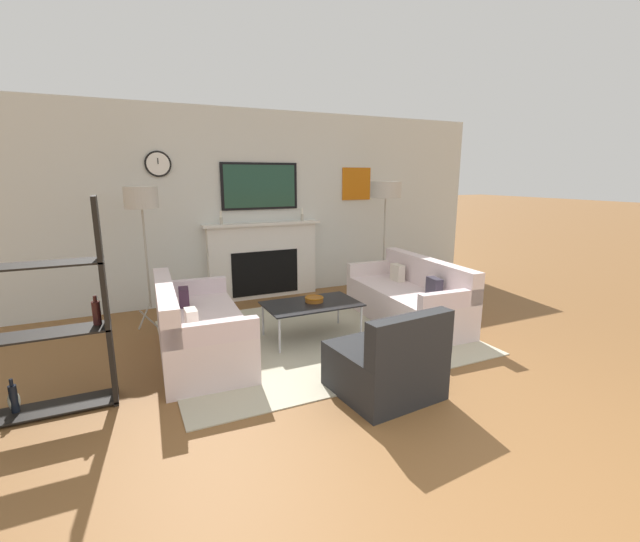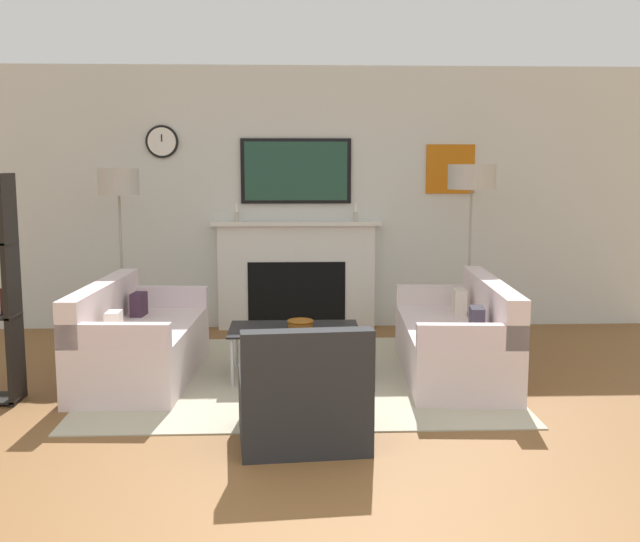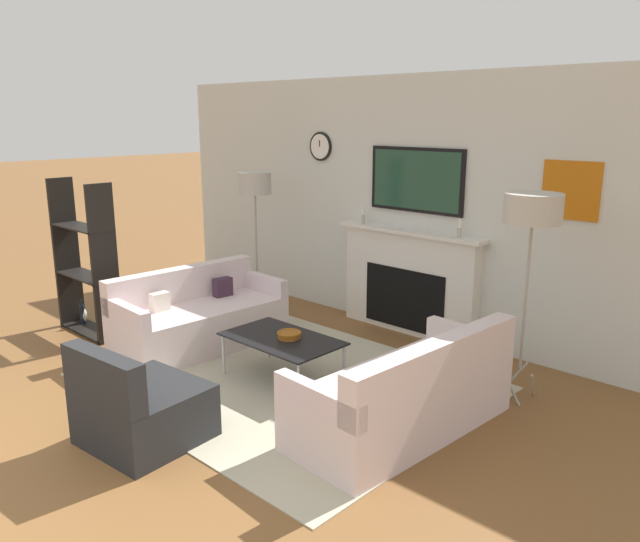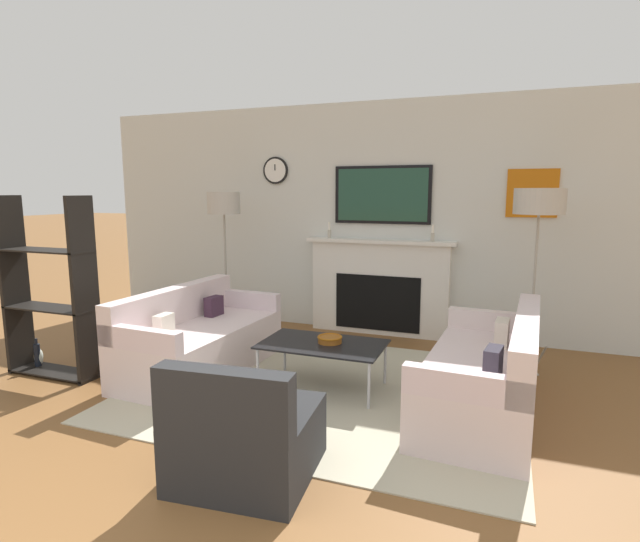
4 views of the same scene
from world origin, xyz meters
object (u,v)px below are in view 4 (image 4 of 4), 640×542
object	(u,v)px
coffee_table	(323,346)
floor_lamp_left	(224,206)
decorative_bowl	(330,339)
armchair	(245,437)
floor_lamp_right	(540,204)
shelf_unit	(49,296)
couch_left	(198,341)
couch_right	(486,377)

from	to	relation	value
coffee_table	floor_lamp_left	distance (m)	2.26
decorative_bowl	armchair	bearing A→B (deg)	-90.32
decorative_bowl	floor_lamp_right	xyz separation A→B (m)	(1.62, 1.07, 1.13)
shelf_unit	couch_left	bearing A→B (deg)	25.26
shelf_unit	decorative_bowl	bearing A→B (deg)	13.43
floor_lamp_left	couch_right	bearing A→B (deg)	-20.74
coffee_table	floor_lamp_left	xyz separation A→B (m)	(-1.60, 1.11, 1.14)
armchair	coffee_table	distance (m)	1.43
couch_left	shelf_unit	xyz separation A→B (m)	(-1.18, -0.56, 0.46)
coffee_table	floor_lamp_right	bearing A→B (deg)	33.53
couch_left	couch_right	xyz separation A→B (m)	(2.57, -0.00, -0.00)
couch_right	floor_lamp_left	world-z (taller)	floor_lamp_left
shelf_unit	couch_right	bearing A→B (deg)	8.38
couch_left	armchair	world-z (taller)	couch_left
floor_lamp_left	floor_lamp_right	xyz separation A→B (m)	(3.28, 0.00, 0.05)
couch_left	couch_right	world-z (taller)	couch_right
couch_left	decorative_bowl	distance (m)	1.31
coffee_table	armchair	bearing A→B (deg)	-88.31
couch_right	decorative_bowl	size ratio (longest dim) A/B	8.57
coffee_table	decorative_bowl	distance (m)	0.09
couch_left	coffee_table	world-z (taller)	couch_left
couch_left	decorative_bowl	bearing A→B (deg)	1.52
floor_lamp_left	shelf_unit	world-z (taller)	floor_lamp_left
armchair	shelf_unit	distance (m)	2.67
armchair	shelf_unit	size ratio (longest dim) A/B	0.51
coffee_table	couch_left	bearing A→B (deg)	179.71
armchair	floor_lamp_right	xyz separation A→B (m)	(1.63, 2.54, 1.31)
floor_lamp_right	shelf_unit	size ratio (longest dim) A/B	1.04
couch_left	floor_lamp_right	world-z (taller)	floor_lamp_right
couch_left	couch_right	size ratio (longest dim) A/B	0.94
couch_left	floor_lamp_left	bearing A→B (deg)	107.71
armchair	decorative_bowl	world-z (taller)	armchair
couch_left	coffee_table	bearing A→B (deg)	-0.29
decorative_bowl	shelf_unit	xyz separation A→B (m)	(-2.48, -0.59, 0.31)
couch_right	shelf_unit	xyz separation A→B (m)	(-3.76, -0.55, 0.46)
decorative_bowl	shelf_unit	distance (m)	2.57
decorative_bowl	floor_lamp_left	size ratio (longest dim) A/B	0.13
armchair	floor_lamp_left	world-z (taller)	floor_lamp_left
couch_right	floor_lamp_right	size ratio (longest dim) A/B	1.07
decorative_bowl	floor_lamp_left	distance (m)	2.24
coffee_table	shelf_unit	distance (m)	2.52
armchair	coffee_table	world-z (taller)	armchair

